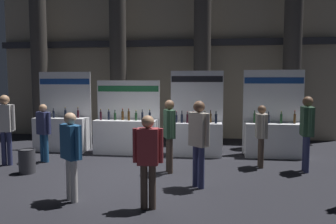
{
  "coord_description": "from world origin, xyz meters",
  "views": [
    {
      "loc": [
        1.88,
        -7.57,
        2.19
      ],
      "look_at": [
        0.7,
        1.39,
        1.35
      ],
      "focal_mm": 35.28,
      "sensor_mm": 36.0,
      "label": 1
    }
  ],
  "objects_px": {
    "exhibitor_booth_3": "(274,136)",
    "visitor_3": "(44,128)",
    "visitor_6": "(71,149)",
    "visitor_9": "(6,124)",
    "exhibitor_booth_1": "(126,134)",
    "visitor_4": "(199,136)",
    "trash_bin": "(27,161)",
    "visitor_0": "(261,130)",
    "exhibitor_booth_2": "(196,135)",
    "exhibitor_booth_0": "(62,130)",
    "visitor_5": "(148,154)",
    "visitor_7": "(307,126)",
    "visitor_1": "(169,130)"
  },
  "relations": [
    {
      "from": "exhibitor_booth_2",
      "to": "trash_bin",
      "type": "distance_m",
      "value": 4.64
    },
    {
      "from": "exhibitor_booth_3",
      "to": "visitor_6",
      "type": "bearing_deg",
      "value": -135.76
    },
    {
      "from": "exhibitor_booth_3",
      "to": "visitor_6",
      "type": "distance_m",
      "value": 6.06
    },
    {
      "from": "visitor_0",
      "to": "visitor_3",
      "type": "distance_m",
      "value": 5.76
    },
    {
      "from": "visitor_1",
      "to": "visitor_7",
      "type": "bearing_deg",
      "value": 77.81
    },
    {
      "from": "visitor_6",
      "to": "visitor_9",
      "type": "distance_m",
      "value": 3.57
    },
    {
      "from": "visitor_1",
      "to": "visitor_3",
      "type": "height_order",
      "value": "visitor_1"
    },
    {
      "from": "exhibitor_booth_3",
      "to": "trash_bin",
      "type": "height_order",
      "value": "exhibitor_booth_3"
    },
    {
      "from": "visitor_1",
      "to": "visitor_3",
      "type": "relative_size",
      "value": 1.11
    },
    {
      "from": "trash_bin",
      "to": "visitor_7",
      "type": "distance_m",
      "value": 6.76
    },
    {
      "from": "visitor_4",
      "to": "visitor_6",
      "type": "relative_size",
      "value": 1.1
    },
    {
      "from": "trash_bin",
      "to": "visitor_5",
      "type": "distance_m",
      "value": 3.81
    },
    {
      "from": "exhibitor_booth_3",
      "to": "visitor_3",
      "type": "distance_m",
      "value": 6.49
    },
    {
      "from": "visitor_1",
      "to": "visitor_4",
      "type": "distance_m",
      "value": 1.28
    },
    {
      "from": "exhibitor_booth_3",
      "to": "visitor_1",
      "type": "xyz_separation_m",
      "value": [
        -2.8,
        -2.09,
        0.42
      ]
    },
    {
      "from": "exhibitor_booth_2",
      "to": "visitor_5",
      "type": "height_order",
      "value": "exhibitor_booth_2"
    },
    {
      "from": "visitor_0",
      "to": "visitor_1",
      "type": "height_order",
      "value": "visitor_1"
    },
    {
      "from": "exhibitor_booth_2",
      "to": "visitor_4",
      "type": "bearing_deg",
      "value": -86.34
    },
    {
      "from": "visitor_0",
      "to": "visitor_4",
      "type": "distance_m",
      "value": 2.38
    },
    {
      "from": "exhibitor_booth_1",
      "to": "visitor_4",
      "type": "relative_size",
      "value": 1.23
    },
    {
      "from": "visitor_1",
      "to": "visitor_3",
      "type": "bearing_deg",
      "value": -120.37
    },
    {
      "from": "exhibitor_booth_0",
      "to": "trash_bin",
      "type": "relative_size",
      "value": 4.27
    },
    {
      "from": "visitor_0",
      "to": "visitor_7",
      "type": "relative_size",
      "value": 0.87
    },
    {
      "from": "trash_bin",
      "to": "visitor_9",
      "type": "relative_size",
      "value": 0.32
    },
    {
      "from": "exhibitor_booth_1",
      "to": "visitor_1",
      "type": "height_order",
      "value": "exhibitor_booth_1"
    },
    {
      "from": "visitor_3",
      "to": "visitor_5",
      "type": "distance_m",
      "value": 4.5
    },
    {
      "from": "exhibitor_booth_2",
      "to": "trash_bin",
      "type": "height_order",
      "value": "exhibitor_booth_2"
    },
    {
      "from": "visitor_1",
      "to": "exhibitor_booth_1",
      "type": "bearing_deg",
      "value": -161.97
    },
    {
      "from": "visitor_3",
      "to": "visitor_6",
      "type": "relative_size",
      "value": 0.97
    },
    {
      "from": "exhibitor_booth_1",
      "to": "exhibitor_booth_2",
      "type": "relative_size",
      "value": 0.88
    },
    {
      "from": "exhibitor_booth_3",
      "to": "visitor_7",
      "type": "bearing_deg",
      "value": -73.78
    },
    {
      "from": "exhibitor_booth_0",
      "to": "visitor_9",
      "type": "bearing_deg",
      "value": -106.38
    },
    {
      "from": "trash_bin",
      "to": "visitor_9",
      "type": "xyz_separation_m",
      "value": [
        -0.94,
        0.63,
        0.8
      ]
    },
    {
      "from": "exhibitor_booth_2",
      "to": "visitor_4",
      "type": "relative_size",
      "value": 1.39
    },
    {
      "from": "visitor_6",
      "to": "exhibitor_booth_0",
      "type": "bearing_deg",
      "value": -22.75
    },
    {
      "from": "exhibitor_booth_0",
      "to": "visitor_4",
      "type": "bearing_deg",
      "value": -35.4
    },
    {
      "from": "exhibitor_booth_2",
      "to": "visitor_7",
      "type": "height_order",
      "value": "exhibitor_booth_2"
    },
    {
      "from": "visitor_6",
      "to": "visitor_7",
      "type": "distance_m",
      "value": 5.47
    },
    {
      "from": "visitor_9",
      "to": "exhibitor_booth_3",
      "type": "bearing_deg",
      "value": 8.08
    },
    {
      "from": "visitor_3",
      "to": "visitor_5",
      "type": "xyz_separation_m",
      "value": [
        3.43,
        -2.9,
        0.03
      ]
    },
    {
      "from": "trash_bin",
      "to": "exhibitor_booth_2",
      "type": "bearing_deg",
      "value": 32.34
    },
    {
      "from": "trash_bin",
      "to": "visitor_4",
      "type": "relative_size",
      "value": 0.32
    },
    {
      "from": "exhibitor_booth_0",
      "to": "visitor_3",
      "type": "height_order",
      "value": "exhibitor_booth_0"
    },
    {
      "from": "exhibitor_booth_3",
      "to": "visitor_1",
      "type": "relative_size",
      "value": 1.44
    },
    {
      "from": "visitor_0",
      "to": "visitor_6",
      "type": "distance_m",
      "value": 4.77
    },
    {
      "from": "visitor_4",
      "to": "exhibitor_booth_3",
      "type": "bearing_deg",
      "value": -81.02
    },
    {
      "from": "exhibitor_booth_2",
      "to": "visitor_5",
      "type": "distance_m",
      "value": 4.34
    },
    {
      "from": "visitor_0",
      "to": "visitor_1",
      "type": "xyz_separation_m",
      "value": [
        -2.25,
        -0.79,
        0.08
      ]
    },
    {
      "from": "visitor_4",
      "to": "visitor_9",
      "type": "xyz_separation_m",
      "value": [
        -5.04,
        1.17,
        0.01
      ]
    },
    {
      "from": "visitor_4",
      "to": "visitor_3",
      "type": "bearing_deg",
      "value": 21.24
    }
  ]
}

